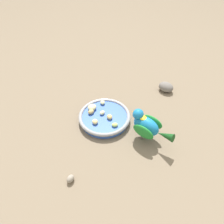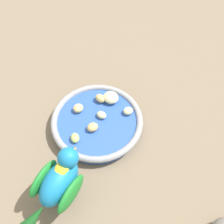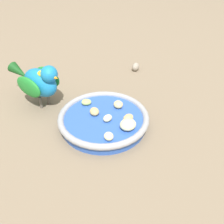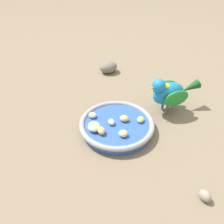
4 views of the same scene
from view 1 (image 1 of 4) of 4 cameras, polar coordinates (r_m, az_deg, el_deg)
name	(u,v)px [view 1 (image 1 of 4)]	position (r m, az deg, el deg)	size (l,w,h in m)	color
ground_plane	(105,125)	(0.89, -1.80, -3.56)	(4.00, 4.00, 0.00)	#756651
feeding_bowl	(105,117)	(0.90, -2.05, -1.46)	(0.22, 0.22, 0.03)	#2D56B7
apple_piece_0	(115,125)	(0.85, 0.76, -3.50)	(0.03, 0.02, 0.01)	#B2CC66
apple_piece_1	(109,116)	(0.88, -0.79, -1.21)	(0.03, 0.02, 0.02)	tan
apple_piece_2	(103,102)	(0.95, -2.61, 2.62)	(0.02, 0.02, 0.02)	beige
apple_piece_3	(95,122)	(0.86, -4.68, -2.64)	(0.03, 0.02, 0.02)	#E5C67F
apple_piece_4	(102,113)	(0.90, -2.68, -0.19)	(0.02, 0.02, 0.02)	beige
apple_piece_5	(91,112)	(0.90, -5.78, 0.08)	(0.03, 0.02, 0.02)	tan
apple_piece_6	(93,107)	(0.92, -5.29, 1.41)	(0.04, 0.04, 0.02)	beige
parrot	(147,125)	(0.80, 9.53, -3.65)	(0.19, 0.10, 0.13)	#59544C
rock_large	(166,87)	(1.08, 14.55, 6.64)	(0.07, 0.06, 0.05)	slate
pebble_0	(70,179)	(0.75, -11.31, -17.48)	(0.03, 0.02, 0.03)	gray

